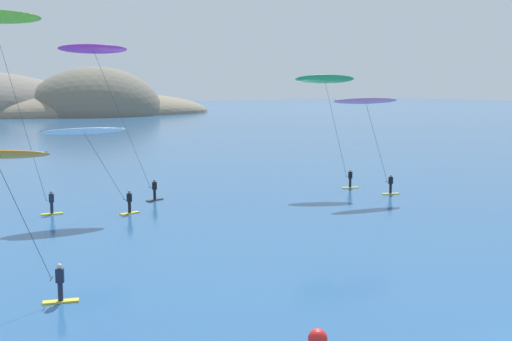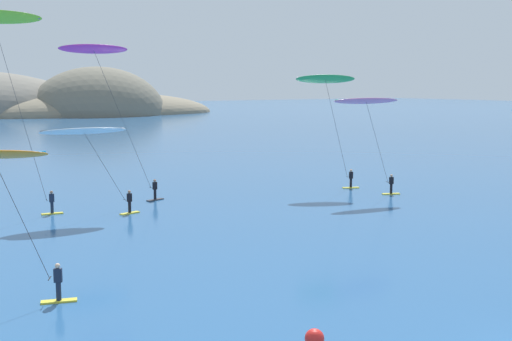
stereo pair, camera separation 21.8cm
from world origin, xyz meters
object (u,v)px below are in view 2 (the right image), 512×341
object	(u,v)px
kitesurfer_pink	(368,108)
kitesurfer_magenta	(99,61)
marker_buoy	(314,338)
kitesurfer_orange	(0,169)
kitesurfer_green	(327,87)
kitesurfer_white	(87,136)

from	to	relation	value
kitesurfer_pink	kitesurfer_magenta	size ratio (longest dim) A/B	0.67
marker_buoy	kitesurfer_orange	bearing A→B (deg)	126.03
kitesurfer_green	marker_buoy	size ratio (longest dim) A/B	14.52
kitesurfer_magenta	marker_buoy	distance (m)	32.08
kitesurfer_white	kitesurfer_green	size ratio (longest dim) A/B	0.68
kitesurfer_magenta	kitesurfer_orange	bearing A→B (deg)	-121.13
kitesurfer_orange	kitesurfer_white	bearing A→B (deg)	59.21
kitesurfer_pink	marker_buoy	xyz separation A→B (m)	(-23.25, -21.63, -6.96)
kitesurfer_green	kitesurfer_pink	distance (m)	5.23
marker_buoy	kitesurfer_pink	bearing A→B (deg)	42.94
kitesurfer_green	kitesurfer_orange	world-z (taller)	kitesurfer_green
kitesurfer_white	kitesurfer_orange	xyz separation A→B (m)	(-9.08, -15.23, 0.04)
kitesurfer_magenta	marker_buoy	world-z (taller)	kitesurfer_magenta
kitesurfer_white	kitesurfer_green	xyz separation A→B (m)	(21.90, 0.43, 3.26)
kitesurfer_green	kitesurfer_orange	bearing A→B (deg)	-153.18
kitesurfer_orange	kitesurfer_magenta	xyz separation A→B (m)	(11.56, 19.14, 5.18)
kitesurfer_green	marker_buoy	world-z (taller)	kitesurfer_green
kitesurfer_white	kitesurfer_orange	bearing A→B (deg)	-120.79
kitesurfer_green	kitesurfer_magenta	size ratio (longest dim) A/B	0.83
kitesurfer_orange	kitesurfer_magenta	size ratio (longest dim) A/B	0.55
kitesurfer_orange	marker_buoy	size ratio (longest dim) A/B	9.58
kitesurfer_white	kitesurfer_orange	world-z (taller)	kitesurfer_orange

